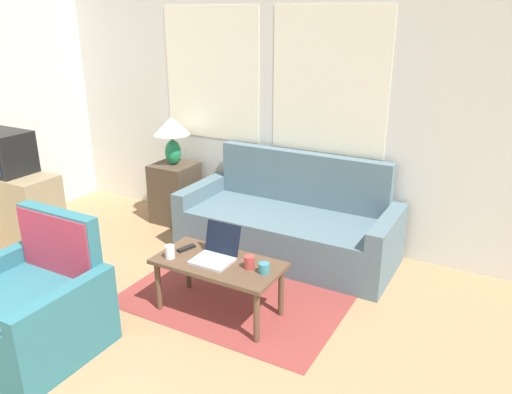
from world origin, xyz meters
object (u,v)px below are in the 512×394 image
object	(u,v)px
coffee_table	(219,268)
cup_yellow	(170,252)
television	(3,152)
armchair	(34,309)
tv_remote	(186,248)
table_lamp	(172,132)
laptop	(216,252)
cup_white	(249,262)
cup_navy	(264,268)
couch	(289,226)

from	to	relation	value
coffee_table	cup_yellow	bearing A→B (deg)	-160.27
television	armchair	bearing A→B (deg)	-32.73
cup_yellow	tv_remote	distance (m)	0.18
table_lamp	tv_remote	size ratio (longest dim) A/B	3.18
laptop	cup_white	size ratio (longest dim) A/B	3.26
armchair	television	xyz separation A→B (m)	(-1.47, 0.95, 0.67)
cup_navy	couch	bearing A→B (deg)	106.89
armchair	television	distance (m)	1.87
armchair	cup_white	distance (m)	1.47
cup_white	television	bearing A→B (deg)	-179.99
couch	laptop	bearing A→B (deg)	-92.49
television	laptop	size ratio (longest dim) A/B	1.68
armchair	tv_remote	world-z (taller)	armchair
coffee_table	cup_white	size ratio (longest dim) A/B	10.28
armchair	laptop	xyz separation A→B (m)	(0.83, 0.95, 0.21)
cup_yellow	cup_white	bearing A→B (deg)	13.74
laptop	cup_yellow	distance (m)	0.34
cup_yellow	cup_navy	bearing A→B (deg)	10.70
cup_white	couch	bearing A→B (deg)	101.27
couch	laptop	xyz separation A→B (m)	(-0.05, -1.15, 0.21)
armchair	cup_navy	size ratio (longest dim) A/B	11.36
cup_white	cup_navy	bearing A→B (deg)	-4.40
television	cup_yellow	distance (m)	2.05
television	table_lamp	bearing A→B (deg)	52.97
cup_navy	tv_remote	size ratio (longest dim) A/B	0.50
laptop	cup_white	distance (m)	0.28
couch	cup_yellow	distance (m)	1.36
couch	television	bearing A→B (deg)	-153.84
armchair	table_lamp	size ratio (longest dim) A/B	1.78
coffee_table	cup_yellow	size ratio (longest dim) A/B	9.68
television	cup_white	world-z (taller)	television
couch	coffee_table	distance (m)	1.18
couch	laptop	size ratio (longest dim) A/B	6.65
table_lamp	cup_yellow	xyz separation A→B (m)	(1.04, -1.40, -0.51)
television	cup_yellow	bearing A→B (deg)	-4.14
couch	tv_remote	distance (m)	1.19
laptop	table_lamp	bearing A→B (deg)	137.06
coffee_table	tv_remote	world-z (taller)	tv_remote
television	coffee_table	size ratio (longest dim) A/B	0.53
couch	table_lamp	size ratio (longest dim) A/B	3.99
armchair	table_lamp	world-z (taller)	table_lamp
coffee_table	cup_white	bearing A→B (deg)	4.93
cup_white	tv_remote	distance (m)	0.57
tv_remote	couch	bearing A→B (deg)	73.21
cup_navy	laptop	bearing A→B (deg)	178.29
table_lamp	cup_white	world-z (taller)	table_lamp
tv_remote	table_lamp	bearing A→B (deg)	130.70
armchair	television	size ratio (longest dim) A/B	1.77
laptop	tv_remote	distance (m)	0.29
cup_yellow	tv_remote	bearing A→B (deg)	83.19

